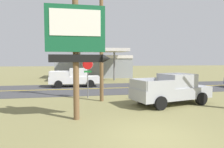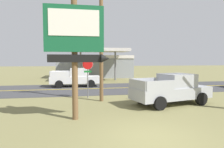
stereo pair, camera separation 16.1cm
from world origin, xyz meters
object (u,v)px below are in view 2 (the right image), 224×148
(stop_sign, at_px, (88,71))
(utility_pole, at_px, (101,30))
(gas_station, at_px, (95,66))
(pickup_silver_parked_on_lawn, at_px, (172,89))
(motel_sign, at_px, (76,40))
(pickup_white_on_road, at_px, (76,78))

(stop_sign, relative_size, utility_pole, 0.32)
(utility_pole, distance_m, gas_station, 19.94)
(stop_sign, xyz_separation_m, utility_pole, (0.87, -1.22, 2.89))
(pickup_silver_parked_on_lawn, bearing_deg, stop_sign, 150.05)
(motel_sign, height_order, pickup_silver_parked_on_lawn, motel_sign)
(utility_pole, xyz_separation_m, pickup_white_on_road, (-1.74, 8.12, -3.95))
(pickup_white_on_road, bearing_deg, utility_pole, -77.89)
(stop_sign, relative_size, pickup_white_on_road, 0.57)
(motel_sign, xyz_separation_m, utility_pole, (1.72, 4.23, 1.16))
(stop_sign, height_order, gas_station, gas_station)
(pickup_white_on_road, bearing_deg, motel_sign, -89.89)
(utility_pole, bearing_deg, gas_station, 86.13)
(utility_pole, height_order, gas_station, utility_pole)
(utility_pole, bearing_deg, stop_sign, 125.54)
(utility_pole, bearing_deg, motel_sign, -112.11)
(pickup_silver_parked_on_lawn, bearing_deg, gas_station, 97.99)
(motel_sign, xyz_separation_m, pickup_white_on_road, (-0.02, 12.35, -2.79))
(motel_sign, xyz_separation_m, pickup_silver_parked_on_lawn, (6.06, 2.44, -2.79))
(motel_sign, height_order, stop_sign, motel_sign)
(pickup_silver_parked_on_lawn, height_order, pickup_white_on_road, same)
(utility_pole, relative_size, pickup_white_on_road, 1.76)
(motel_sign, distance_m, gas_station, 24.16)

